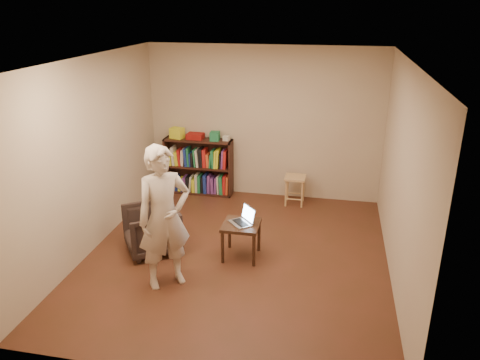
% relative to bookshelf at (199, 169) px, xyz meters
% --- Properties ---
extents(floor, '(4.50, 4.50, 0.00)m').
position_rel_bookshelf_xyz_m(floor, '(1.13, -2.09, -0.44)').
color(floor, '#452816').
rests_on(floor, ground).
extents(ceiling, '(4.50, 4.50, 0.00)m').
position_rel_bookshelf_xyz_m(ceiling, '(1.13, -2.09, 2.16)').
color(ceiling, white).
rests_on(ceiling, wall_back).
extents(wall_back, '(4.00, 0.00, 4.00)m').
position_rel_bookshelf_xyz_m(wall_back, '(1.13, 0.16, 0.86)').
color(wall_back, '#C5B694').
rests_on(wall_back, floor).
extents(wall_left, '(0.00, 4.50, 4.50)m').
position_rel_bookshelf_xyz_m(wall_left, '(-0.87, -2.09, 0.86)').
color(wall_left, '#C5B694').
rests_on(wall_left, floor).
extents(wall_right, '(0.00, 4.50, 4.50)m').
position_rel_bookshelf_xyz_m(wall_right, '(3.13, -2.09, 0.86)').
color(wall_right, '#C5B694').
rests_on(wall_right, floor).
extents(bookshelf, '(1.20, 0.30, 1.00)m').
position_rel_bookshelf_xyz_m(bookshelf, '(0.00, 0.00, 0.00)').
color(bookshelf, black).
rests_on(bookshelf, floor).
extents(box_yellow, '(0.26, 0.21, 0.18)m').
position_rel_bookshelf_xyz_m(box_yellow, '(-0.38, -0.01, 0.65)').
color(box_yellow, yellow).
rests_on(box_yellow, bookshelf).
extents(red_cloth, '(0.29, 0.22, 0.09)m').
position_rel_bookshelf_xyz_m(red_cloth, '(-0.05, 0.02, 0.61)').
color(red_cloth, maroon).
rests_on(red_cloth, bookshelf).
extents(box_green, '(0.16, 0.16, 0.15)m').
position_rel_bookshelf_xyz_m(box_green, '(0.31, -0.02, 0.64)').
color(box_green, '#207A48').
rests_on(box_green, bookshelf).
extents(box_white, '(0.11, 0.11, 0.08)m').
position_rel_bookshelf_xyz_m(box_white, '(0.50, 0.01, 0.60)').
color(box_white, beige).
rests_on(box_white, bookshelf).
extents(stool, '(0.34, 0.34, 0.50)m').
position_rel_bookshelf_xyz_m(stool, '(1.73, -0.17, -0.04)').
color(stool, tan).
rests_on(stool, floor).
extents(armchair, '(0.97, 0.96, 0.64)m').
position_rel_bookshelf_xyz_m(armchair, '(-0.05, -2.17, -0.12)').
color(armchair, black).
rests_on(armchair, floor).
extents(side_table, '(0.48, 0.48, 0.49)m').
position_rel_bookshelf_xyz_m(side_table, '(1.19, -2.09, -0.03)').
color(side_table, black).
rests_on(side_table, floor).
extents(laptop, '(0.39, 0.40, 0.22)m').
position_rel_bookshelf_xyz_m(laptop, '(1.22, -2.06, 0.11)').
color(laptop, '#B1B1B6').
rests_on(laptop, side_table).
extents(person, '(0.76, 0.73, 1.76)m').
position_rel_bookshelf_xyz_m(person, '(0.43, -2.89, 0.44)').
color(person, beige).
rests_on(person, floor).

